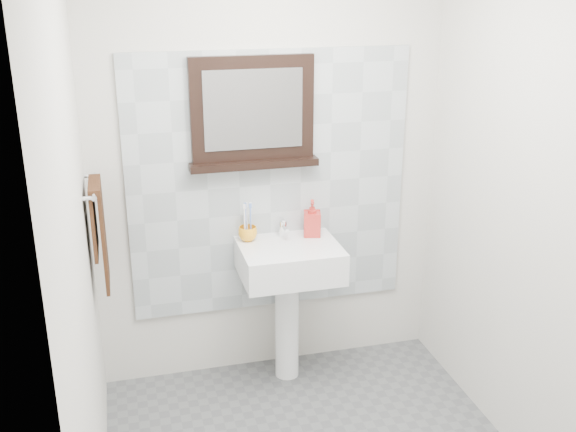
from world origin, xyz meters
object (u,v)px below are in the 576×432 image
(framed_mirror, at_px, (253,115))
(hand_towel, at_px, (99,226))
(soap_dispenser, at_px, (312,218))
(pedestal_sink, at_px, (289,275))
(toothbrush_cup, at_px, (248,234))

(framed_mirror, xyz_separation_m, hand_towel, (-0.84, -0.24, -0.47))
(soap_dispenser, relative_size, framed_mirror, 0.30)
(pedestal_sink, distance_m, framed_mirror, 0.91)
(framed_mirror, height_order, hand_towel, framed_mirror)
(pedestal_sink, bearing_deg, framed_mirror, 129.58)
(toothbrush_cup, bearing_deg, pedestal_sink, -30.04)
(framed_mirror, relative_size, hand_towel, 1.30)
(soap_dispenser, bearing_deg, hand_towel, -157.83)
(pedestal_sink, bearing_deg, soap_dispenser, 32.79)
(soap_dispenser, bearing_deg, pedestal_sink, -133.01)
(hand_towel, bearing_deg, framed_mirror, 16.14)
(pedestal_sink, distance_m, soap_dispenser, 0.35)
(pedestal_sink, xyz_separation_m, soap_dispenser, (0.16, 0.11, 0.29))
(framed_mirror, bearing_deg, pedestal_sink, -50.42)
(soap_dispenser, xyz_separation_m, hand_towel, (-1.16, -0.16, 0.12))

